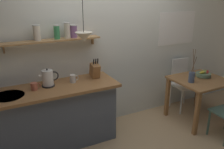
{
  "coord_description": "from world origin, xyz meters",
  "views": [
    {
      "loc": [
        -1.56,
        -2.6,
        2.08
      ],
      "look_at": [
        -0.1,
        0.25,
        0.95
      ],
      "focal_mm": 37.77,
      "sensor_mm": 36.0,
      "label": 1
    }
  ],
  "objects_px": {
    "knife_block": "(95,70)",
    "pendant_lamp": "(84,36)",
    "electric_kettle": "(48,78)",
    "fruit_bowl": "(203,74)",
    "coffee_mug_by_sink": "(34,86)",
    "twig_vase": "(192,77)",
    "dining_table": "(199,86)",
    "coffee_mug_spare": "(73,79)",
    "dining_chair_far": "(182,81)"
  },
  "relations": [
    {
      "from": "knife_block",
      "to": "pendant_lamp",
      "type": "height_order",
      "value": "pendant_lamp"
    },
    {
      "from": "electric_kettle",
      "to": "knife_block",
      "type": "height_order",
      "value": "knife_block"
    },
    {
      "from": "fruit_bowl",
      "to": "coffee_mug_by_sink",
      "type": "height_order",
      "value": "coffee_mug_by_sink"
    },
    {
      "from": "fruit_bowl",
      "to": "twig_vase",
      "type": "bearing_deg",
      "value": -165.71
    },
    {
      "from": "twig_vase",
      "to": "fruit_bowl",
      "type": "bearing_deg",
      "value": 14.29
    },
    {
      "from": "dining_table",
      "to": "electric_kettle",
      "type": "bearing_deg",
      "value": 169.7
    },
    {
      "from": "knife_block",
      "to": "pendant_lamp",
      "type": "bearing_deg",
      "value": -140.06
    },
    {
      "from": "dining_table",
      "to": "coffee_mug_spare",
      "type": "relative_size",
      "value": 6.66
    },
    {
      "from": "fruit_bowl",
      "to": "dining_chair_far",
      "type": "bearing_deg",
      "value": 96.27
    },
    {
      "from": "knife_block",
      "to": "coffee_mug_spare",
      "type": "xyz_separation_m",
      "value": [
        -0.34,
        -0.03,
        -0.06
      ]
    },
    {
      "from": "coffee_mug_by_sink",
      "to": "pendant_lamp",
      "type": "relative_size",
      "value": 0.2
    },
    {
      "from": "dining_table",
      "to": "knife_block",
      "type": "relative_size",
      "value": 2.78
    },
    {
      "from": "dining_chair_far",
      "to": "fruit_bowl",
      "type": "height_order",
      "value": "dining_chair_far"
    },
    {
      "from": "fruit_bowl",
      "to": "electric_kettle",
      "type": "relative_size",
      "value": 0.95
    },
    {
      "from": "knife_block",
      "to": "twig_vase",
      "type": "bearing_deg",
      "value": -18.5
    },
    {
      "from": "electric_kettle",
      "to": "twig_vase",
      "type": "bearing_deg",
      "value": -12.35
    },
    {
      "from": "coffee_mug_spare",
      "to": "pendant_lamp",
      "type": "distance_m",
      "value": 0.63
    },
    {
      "from": "dining_chair_far",
      "to": "knife_block",
      "type": "relative_size",
      "value": 3.11
    },
    {
      "from": "electric_kettle",
      "to": "pendant_lamp",
      "type": "xyz_separation_m",
      "value": [
        0.46,
        -0.16,
        0.54
      ]
    },
    {
      "from": "coffee_mug_spare",
      "to": "pendant_lamp",
      "type": "xyz_separation_m",
      "value": [
        0.13,
        -0.15,
        0.6
      ]
    },
    {
      "from": "twig_vase",
      "to": "pendant_lamp",
      "type": "height_order",
      "value": "pendant_lamp"
    },
    {
      "from": "coffee_mug_by_sink",
      "to": "dining_table",
      "type": "bearing_deg",
      "value": -8.65
    },
    {
      "from": "fruit_bowl",
      "to": "twig_vase",
      "type": "relative_size",
      "value": 0.45
    },
    {
      "from": "twig_vase",
      "to": "coffee_mug_by_sink",
      "type": "distance_m",
      "value": 2.34
    },
    {
      "from": "fruit_bowl",
      "to": "knife_block",
      "type": "xyz_separation_m",
      "value": [
        -1.79,
        0.39,
        0.22
      ]
    },
    {
      "from": "dining_table",
      "to": "pendant_lamp",
      "type": "distance_m",
      "value": 2.12
    },
    {
      "from": "knife_block",
      "to": "coffee_mug_by_sink",
      "type": "xyz_separation_m",
      "value": [
        -0.86,
        -0.06,
        -0.07
      ]
    },
    {
      "from": "dining_chair_far",
      "to": "coffee_mug_by_sink",
      "type": "distance_m",
      "value": 2.65
    },
    {
      "from": "dining_chair_far",
      "to": "coffee_mug_by_sink",
      "type": "xyz_separation_m",
      "value": [
        -2.61,
        -0.09,
        0.42
      ]
    },
    {
      "from": "dining_chair_far",
      "to": "coffee_mug_spare",
      "type": "distance_m",
      "value": 2.13
    },
    {
      "from": "dining_table",
      "to": "dining_chair_far",
      "type": "height_order",
      "value": "dining_chair_far"
    },
    {
      "from": "fruit_bowl",
      "to": "knife_block",
      "type": "distance_m",
      "value": 1.85
    },
    {
      "from": "dining_chair_far",
      "to": "fruit_bowl",
      "type": "relative_size",
      "value": 3.78
    },
    {
      "from": "electric_kettle",
      "to": "coffee_mug_spare",
      "type": "relative_size",
      "value": 2.06
    },
    {
      "from": "coffee_mug_by_sink",
      "to": "fruit_bowl",
      "type": "bearing_deg",
      "value": -7.04
    },
    {
      "from": "fruit_bowl",
      "to": "coffee_mug_spare",
      "type": "bearing_deg",
      "value": 170.55
    },
    {
      "from": "dining_chair_far",
      "to": "coffee_mug_spare",
      "type": "height_order",
      "value": "coffee_mug_spare"
    },
    {
      "from": "twig_vase",
      "to": "pendant_lamp",
      "type": "bearing_deg",
      "value": 169.71
    },
    {
      "from": "twig_vase",
      "to": "electric_kettle",
      "type": "distance_m",
      "value": 2.16
    },
    {
      "from": "dining_chair_far",
      "to": "twig_vase",
      "type": "relative_size",
      "value": 1.71
    },
    {
      "from": "electric_kettle",
      "to": "fruit_bowl",
      "type": "bearing_deg",
      "value": -8.5
    },
    {
      "from": "knife_block",
      "to": "pendant_lamp",
      "type": "xyz_separation_m",
      "value": [
        -0.21,
        -0.18,
        0.54
      ]
    },
    {
      "from": "dining_chair_far",
      "to": "electric_kettle",
      "type": "relative_size",
      "value": 3.61
    },
    {
      "from": "electric_kettle",
      "to": "pendant_lamp",
      "type": "relative_size",
      "value": 0.41
    },
    {
      "from": "pendant_lamp",
      "to": "fruit_bowl",
      "type": "bearing_deg",
      "value": -5.87
    },
    {
      "from": "electric_kettle",
      "to": "knife_block",
      "type": "bearing_deg",
      "value": 1.47
    },
    {
      "from": "dining_chair_far",
      "to": "fruit_bowl",
      "type": "xyz_separation_m",
      "value": [
        0.05,
        -0.42,
        0.26
      ]
    },
    {
      "from": "dining_table",
      "to": "pendant_lamp",
      "type": "height_order",
      "value": "pendant_lamp"
    },
    {
      "from": "dining_chair_far",
      "to": "electric_kettle",
      "type": "distance_m",
      "value": 2.47
    },
    {
      "from": "knife_block",
      "to": "coffee_mug_by_sink",
      "type": "height_order",
      "value": "knife_block"
    }
  ]
}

